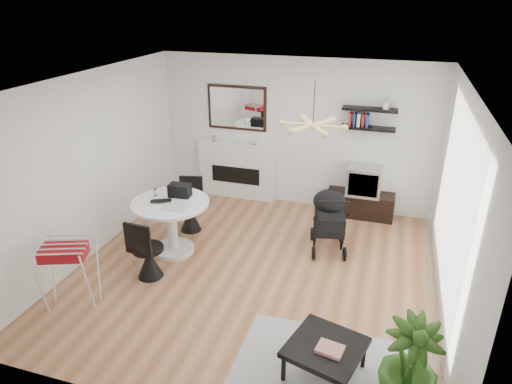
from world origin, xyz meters
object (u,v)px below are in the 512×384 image
(dining_table, at_px, (172,219))
(coffee_table, at_px, (325,348))
(stroller, at_px, (329,222))
(tv_console, at_px, (360,204))
(crt_tv, at_px, (364,180))
(fireplace, at_px, (237,164))
(potted_plant, at_px, (409,366))
(drying_rack, at_px, (69,273))

(dining_table, bearing_deg, coffee_table, -34.09)
(stroller, height_order, coffee_table, stroller)
(tv_console, bearing_deg, crt_tv, -5.84)
(fireplace, xyz_separation_m, potted_plant, (3.19, -4.18, -0.19))
(crt_tv, xyz_separation_m, stroller, (-0.40, -1.27, -0.25))
(fireplace, bearing_deg, stroller, -35.25)
(dining_table, relative_size, stroller, 1.13)
(dining_table, relative_size, coffee_table, 1.29)
(crt_tv, distance_m, stroller, 1.36)
(fireplace, height_order, coffee_table, fireplace)
(fireplace, xyz_separation_m, drying_rack, (-0.86, -3.83, -0.20))
(crt_tv, xyz_separation_m, drying_rack, (-3.26, -3.69, -0.21))
(potted_plant, bearing_deg, drying_rack, 175.03)
(crt_tv, xyz_separation_m, dining_table, (-2.66, -2.10, -0.13))
(tv_console, distance_m, stroller, 1.35)
(dining_table, height_order, potted_plant, potted_plant)
(dining_table, xyz_separation_m, drying_rack, (-0.60, -1.59, -0.07))
(dining_table, xyz_separation_m, potted_plant, (3.44, -1.95, -0.06))
(fireplace, distance_m, crt_tv, 2.41)
(crt_tv, bearing_deg, drying_rack, -131.50)
(fireplace, height_order, stroller, fireplace)
(stroller, bearing_deg, fireplace, 131.54)
(crt_tv, bearing_deg, coffee_table, -90.30)
(stroller, xyz_separation_m, coffee_table, (0.38, -2.61, -0.10))
(tv_console, relative_size, potted_plant, 1.17)
(fireplace, distance_m, stroller, 2.46)
(fireplace, bearing_deg, potted_plant, -52.70)
(tv_console, bearing_deg, dining_table, -141.38)
(fireplace, distance_m, potted_plant, 5.26)
(drying_rack, bearing_deg, fireplace, 56.67)
(crt_tv, height_order, coffee_table, crt_tv)
(drying_rack, bearing_deg, dining_table, 48.59)
(tv_console, relative_size, drying_rack, 1.27)
(drying_rack, xyz_separation_m, stroller, (2.86, 2.42, -0.05))
(coffee_table, bearing_deg, fireplace, 120.63)
(fireplace, xyz_separation_m, crt_tv, (2.40, -0.14, 0.01))
(crt_tv, relative_size, stroller, 0.57)
(fireplace, xyz_separation_m, stroller, (2.00, -1.41, -0.24))
(tv_console, xyz_separation_m, dining_table, (-2.63, -2.10, 0.34))
(crt_tv, height_order, drying_rack, crt_tv)
(drying_rack, distance_m, potted_plant, 4.06)
(drying_rack, bearing_deg, potted_plant, -25.62)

